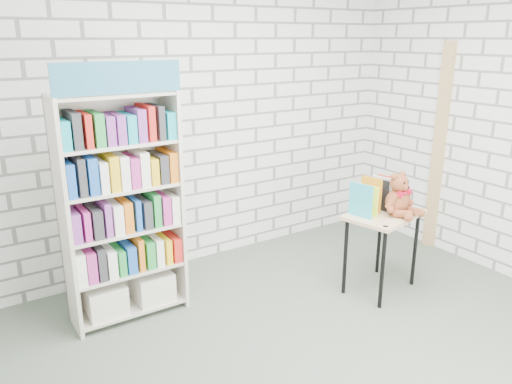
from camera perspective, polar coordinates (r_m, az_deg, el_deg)
ground at (r=3.67m, az=8.35°, el=-18.51°), size 4.50×4.50×0.00m
room_shell at (r=3.00m, az=9.85°, el=10.28°), size 4.52×4.02×2.81m
bookshelf at (r=3.91m, az=-15.06°, el=-1.69°), size 0.88×0.34×1.98m
display_table at (r=4.40m, az=14.33°, el=-3.55°), size 0.75×0.60×0.71m
table_books at (r=4.37m, az=13.34°, el=-0.31°), size 0.50×0.30×0.27m
teddy_bear at (r=4.32m, az=16.11°, el=-0.66°), size 0.33×0.31×0.36m
door_trim at (r=5.40m, az=20.15°, el=4.64°), size 0.05×0.12×2.10m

